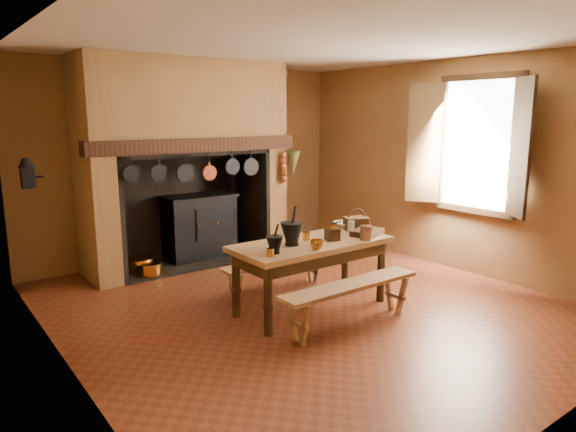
# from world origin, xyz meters

# --- Properties ---
(floor) EXTENTS (5.50, 5.50, 0.00)m
(floor) POSITION_xyz_m (0.00, 0.00, 0.00)
(floor) COLOR brown
(floor) RESTS_ON ground
(ceiling) EXTENTS (5.50, 5.50, 0.00)m
(ceiling) POSITION_xyz_m (0.00, 0.00, 2.80)
(ceiling) COLOR silver
(ceiling) RESTS_ON back_wall
(back_wall) EXTENTS (5.00, 0.02, 2.80)m
(back_wall) POSITION_xyz_m (0.00, 2.75, 1.40)
(back_wall) COLOR olive
(back_wall) RESTS_ON floor
(wall_left) EXTENTS (0.02, 5.50, 2.80)m
(wall_left) POSITION_xyz_m (-2.50, 0.00, 1.40)
(wall_left) COLOR olive
(wall_left) RESTS_ON floor
(wall_right) EXTENTS (0.02, 5.50, 2.80)m
(wall_right) POSITION_xyz_m (2.50, 0.00, 1.40)
(wall_right) COLOR olive
(wall_right) RESTS_ON floor
(chimney_breast) EXTENTS (2.95, 0.96, 2.80)m
(chimney_breast) POSITION_xyz_m (-0.30, 2.31, 1.81)
(chimney_breast) COLOR olive
(chimney_breast) RESTS_ON floor
(iron_range) EXTENTS (1.12, 0.55, 1.60)m
(iron_range) POSITION_xyz_m (-0.04, 2.45, 0.48)
(iron_range) COLOR black
(iron_range) RESTS_ON floor
(hearth_pans) EXTENTS (0.51, 0.62, 0.20)m
(hearth_pans) POSITION_xyz_m (-1.05, 2.22, 0.09)
(hearth_pans) COLOR #C4802D
(hearth_pans) RESTS_ON floor
(hanging_pans) EXTENTS (1.92, 0.29, 0.27)m
(hanging_pans) POSITION_xyz_m (-0.34, 1.81, 1.36)
(hanging_pans) COLOR black
(hanging_pans) RESTS_ON chimney_breast
(onion_string) EXTENTS (0.12, 0.10, 0.46)m
(onion_string) POSITION_xyz_m (1.00, 1.79, 1.33)
(onion_string) COLOR #A0511D
(onion_string) RESTS_ON chimney_breast
(herb_bunch) EXTENTS (0.20, 0.20, 0.35)m
(herb_bunch) POSITION_xyz_m (1.18, 1.79, 1.38)
(herb_bunch) COLOR #565E2C
(herb_bunch) RESTS_ON chimney_breast
(window) EXTENTS (0.39, 1.75, 1.76)m
(window) POSITION_xyz_m (2.35, -0.40, 1.70)
(window) COLOR white
(window) RESTS_ON wall_right
(wall_coffee_mill) EXTENTS (0.23, 0.16, 0.31)m
(wall_coffee_mill) POSITION_xyz_m (-2.42, 1.55, 1.52)
(wall_coffee_mill) COLOR black
(wall_coffee_mill) RESTS_ON wall_left
(work_table) EXTENTS (1.74, 0.77, 0.75)m
(work_table) POSITION_xyz_m (-0.04, -0.11, 0.63)
(work_table) COLOR #B17C51
(work_table) RESTS_ON floor
(bench_front) EXTENTS (1.61, 0.28, 0.45)m
(bench_front) POSITION_xyz_m (-0.04, -0.72, 0.34)
(bench_front) COLOR #B17C51
(bench_front) RESTS_ON floor
(bench_back) EXTENTS (1.40, 0.24, 0.39)m
(bench_back) POSITION_xyz_m (-0.04, 0.54, 0.29)
(bench_back) COLOR #B17C51
(bench_back) RESTS_ON floor
(mortar_large) EXTENTS (0.24, 0.24, 0.40)m
(mortar_large) POSITION_xyz_m (-0.31, -0.11, 0.89)
(mortar_large) COLOR black
(mortar_large) RESTS_ON work_table
(mortar_small) EXTENTS (0.17, 0.17, 0.29)m
(mortar_small) POSITION_xyz_m (-0.63, -0.27, 0.85)
(mortar_small) COLOR black
(mortar_small) RESTS_ON work_table
(coffee_grinder) EXTENTS (0.19, 0.16, 0.20)m
(coffee_grinder) POSITION_xyz_m (0.17, -0.20, 0.83)
(coffee_grinder) COLOR #332110
(coffee_grinder) RESTS_ON work_table
(brass_mug_a) EXTENTS (0.08, 0.08, 0.08)m
(brass_mug_a) POSITION_xyz_m (-0.73, -0.33, 0.79)
(brass_mug_a) COLOR #C4802D
(brass_mug_a) RESTS_ON work_table
(brass_mug_b) EXTENTS (0.08, 0.08, 0.09)m
(brass_mug_b) POSITION_xyz_m (-0.05, -0.04, 0.80)
(brass_mug_b) COLOR #C4802D
(brass_mug_b) RESTS_ON work_table
(mixing_bowl) EXTENTS (0.34, 0.34, 0.07)m
(mixing_bowl) POSITION_xyz_m (0.73, 0.17, 0.79)
(mixing_bowl) COLOR beige
(mixing_bowl) RESTS_ON work_table
(stoneware_crock) EXTENTS (0.14, 0.14, 0.16)m
(stoneware_crock) POSITION_xyz_m (0.46, -0.42, 0.83)
(stoneware_crock) COLOR #55331F
(stoneware_crock) RESTS_ON work_table
(glass_jar) EXTENTS (0.10, 0.10, 0.14)m
(glass_jar) POSITION_xyz_m (0.58, -0.06, 0.82)
(glass_jar) COLOR beige
(glass_jar) RESTS_ON work_table
(wicker_basket) EXTENTS (0.32, 0.29, 0.26)m
(wicker_basket) POSITION_xyz_m (0.73, 0.00, 0.84)
(wicker_basket) COLOR #482915
(wicker_basket) RESTS_ON work_table
(wooden_tray) EXTENTS (0.44, 0.38, 0.06)m
(wooden_tray) POSITION_xyz_m (0.65, -0.26, 0.79)
(wooden_tray) COLOR #332110
(wooden_tray) RESTS_ON work_table
(brass_cup) EXTENTS (0.14, 0.14, 0.10)m
(brass_cup) POSITION_xyz_m (-0.21, -0.40, 0.80)
(brass_cup) COLOR #C4802D
(brass_cup) RESTS_ON work_table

